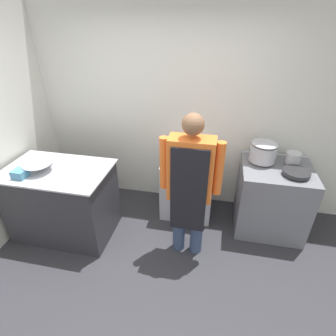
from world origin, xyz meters
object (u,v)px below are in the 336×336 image
Objects in this scene: saute_pan at (296,172)px; stove at (271,198)px; mixing_bowl at (38,167)px; stock_pot at (263,151)px; sauce_pot at (293,158)px; person_cook at (190,182)px; plastic_tub at (20,174)px; fridge_unit at (188,186)px.

stove is at bearing 142.52° from saute_pan.
mixing_bowl is 1.02× the size of stock_pot.
sauce_pot is at bearing 15.77° from mixing_bowl.
saute_pan is 0.26m from sauce_pot.
sauce_pot reaches higher than stove.
stock_pot is at bearing 180.00° from sauce_pot.
stove is at bearing 32.86° from person_cook.
sauce_pot reaches higher than mixing_bowl.
stock_pot is (0.78, 0.75, 0.07)m from person_cook.
stock_pot reaches higher than plastic_tub.
person_cook reaches higher than stock_pot.
person_cook is 5.66× the size of saute_pan.
stock_pot is at bearing 43.86° from person_cook.
stove is 1.11× the size of fridge_unit.
plastic_tub is (-2.78, -0.82, 0.51)m from stove.
plastic_tub is 2.77m from stock_pot.
plastic_tub is (-1.82, -0.20, -0.00)m from person_cook.
sauce_pot is at bearing 1.51° from fridge_unit.
stove is 0.53× the size of person_cook.
plastic_tub is at bearing -163.54° from stove.
mixing_bowl is at bearing -169.07° from saute_pan.
plastic_tub is at bearing -162.13° from sauce_pot.
plastic_tub is (-0.12, -0.15, -0.01)m from mixing_bowl.
fridge_unit is 0.48× the size of person_cook.
plastic_tub is 3.03m from saute_pan.
person_cook is 1.70m from mixing_bowl.
sauce_pot is (1.23, 0.03, 0.56)m from fridge_unit.
saute_pan is (2.83, 0.55, -0.04)m from mixing_bowl.
person_cook is at bearing -147.14° from stove.
saute_pan is at bearing -10.14° from fridge_unit.
mixing_bowl reaches higher than plastic_tub.
fridge_unit is 1.08m from stock_pot.
stove is 0.52m from saute_pan.
stock_pot is (2.60, 0.95, 0.07)m from plastic_tub.
fridge_unit is at bearing 169.86° from saute_pan.
mixing_bowl is (-1.70, -0.05, 0.00)m from person_cook.
stove is 1.26m from person_cook.
sauce_pot is (1.13, 0.75, 0.01)m from person_cook.
plastic_tub is at bearing -173.75° from person_cook.
person_cook is at bearing 6.25° from plastic_tub.
person_cook is 5.22× the size of mixing_bowl.
sauce_pot reaches higher than plastic_tub.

